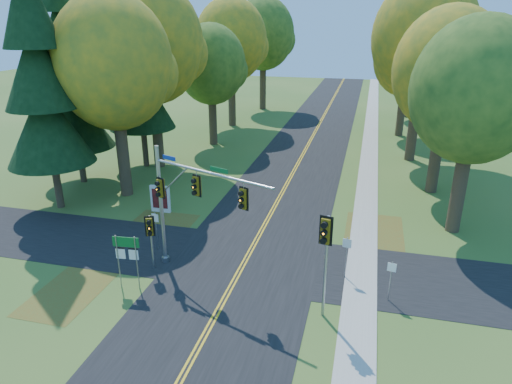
% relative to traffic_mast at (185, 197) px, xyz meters
% --- Properties ---
extents(ground, '(160.00, 160.00, 0.00)m').
position_rel_traffic_mast_xyz_m(ground, '(2.57, -0.12, -4.19)').
color(ground, '#335A20').
rests_on(ground, ground).
extents(road_main, '(8.00, 160.00, 0.02)m').
position_rel_traffic_mast_xyz_m(road_main, '(2.57, -0.12, -4.18)').
color(road_main, black).
rests_on(road_main, ground).
extents(road_cross, '(60.00, 6.00, 0.02)m').
position_rel_traffic_mast_xyz_m(road_cross, '(2.57, 1.88, -4.18)').
color(road_cross, black).
rests_on(road_cross, ground).
extents(centerline_left, '(0.10, 160.00, 0.01)m').
position_rel_traffic_mast_xyz_m(centerline_left, '(2.47, -0.12, -4.17)').
color(centerline_left, gold).
rests_on(centerline_left, road_main).
extents(centerline_right, '(0.10, 160.00, 0.01)m').
position_rel_traffic_mast_xyz_m(centerline_right, '(2.67, -0.12, -4.17)').
color(centerline_right, gold).
rests_on(centerline_right, road_main).
extents(sidewalk_east, '(1.60, 160.00, 0.06)m').
position_rel_traffic_mast_xyz_m(sidewalk_east, '(8.77, -0.12, -4.16)').
color(sidewalk_east, '#9E998E').
rests_on(sidewalk_east, ground).
extents(leaf_patch_w_near, '(4.00, 6.00, 0.00)m').
position_rel_traffic_mast_xyz_m(leaf_patch_w_near, '(-3.93, 3.88, -4.18)').
color(leaf_patch_w_near, brown).
rests_on(leaf_patch_w_near, ground).
extents(leaf_patch_e, '(3.50, 8.00, 0.00)m').
position_rel_traffic_mast_xyz_m(leaf_patch_e, '(9.37, 5.88, -4.18)').
color(leaf_patch_e, brown).
rests_on(leaf_patch_e, ground).
extents(leaf_patch_w_far, '(3.00, 5.00, 0.00)m').
position_rel_traffic_mast_xyz_m(leaf_patch_w_far, '(-4.93, -3.12, -4.18)').
color(leaf_patch_w_far, brown).
rests_on(leaf_patch_w_far, ground).
extents(tree_w_a, '(8.00, 8.00, 14.15)m').
position_rel_traffic_mast_xyz_m(tree_w_a, '(-8.56, 9.26, 5.29)').
color(tree_w_a, '#38281C').
rests_on(tree_w_a, ground).
extents(tree_e_a, '(7.20, 7.20, 12.73)m').
position_rel_traffic_mast_xyz_m(tree_e_a, '(14.13, 8.65, 4.34)').
color(tree_e_a, '#38281C').
rests_on(tree_e_a, ground).
extents(tree_w_b, '(8.60, 8.60, 15.38)m').
position_rel_traffic_mast_xyz_m(tree_w_b, '(-9.15, 16.17, 6.18)').
color(tree_w_b, '#38281C').
rests_on(tree_w_b, ground).
extents(tree_e_b, '(7.60, 7.60, 13.33)m').
position_rel_traffic_mast_xyz_m(tree_e_b, '(13.54, 15.46, 4.71)').
color(tree_e_b, '#38281C').
rests_on(tree_e_b, ground).
extents(tree_w_c, '(6.80, 6.80, 11.91)m').
position_rel_traffic_mast_xyz_m(tree_w_c, '(-6.97, 24.35, 3.75)').
color(tree_w_c, '#38281C').
rests_on(tree_w_c, ground).
extents(tree_e_c, '(8.80, 8.80, 15.79)m').
position_rel_traffic_mast_xyz_m(tree_e_c, '(12.45, 23.57, 6.47)').
color(tree_e_c, '#38281C').
rests_on(tree_e_c, ground).
extents(tree_w_d, '(8.20, 8.20, 14.56)m').
position_rel_traffic_mast_xyz_m(tree_w_d, '(-7.56, 33.06, 5.59)').
color(tree_w_d, '#38281C').
rests_on(tree_w_d, ground).
extents(tree_e_d, '(7.00, 7.00, 12.32)m').
position_rel_traffic_mast_xyz_m(tree_e_d, '(11.83, 32.75, 4.05)').
color(tree_e_d, '#38281C').
rests_on(tree_e_d, ground).
extents(tree_w_e, '(8.40, 8.40, 14.97)m').
position_rel_traffic_mast_xyz_m(tree_w_e, '(-6.36, 43.97, 5.88)').
color(tree_w_e, '#38281C').
rests_on(tree_w_e, ground).
extents(tree_e_e, '(7.80, 7.80, 13.74)m').
position_rel_traffic_mast_xyz_m(tree_e_e, '(13.04, 43.46, 5.00)').
color(tree_e_e, '#38281C').
rests_on(tree_e_e, ground).
extents(pine_a, '(5.60, 5.60, 19.48)m').
position_rel_traffic_mast_xyz_m(pine_a, '(-11.93, 5.88, 4.99)').
color(pine_a, '#38281C').
rests_on(pine_a, ground).
extents(pine_b, '(5.60, 5.60, 17.31)m').
position_rel_traffic_mast_xyz_m(pine_b, '(-13.43, 10.88, 3.97)').
color(pine_b, '#38281C').
rests_on(pine_b, ground).
extents(pine_c, '(5.60, 5.60, 20.56)m').
position_rel_traffic_mast_xyz_m(pine_c, '(-10.43, 15.88, 5.50)').
color(pine_c, '#38281C').
rests_on(pine_c, ground).
extents(traffic_mast, '(6.73, 2.82, 6.52)m').
position_rel_traffic_mast_xyz_m(traffic_mast, '(0.00, 0.00, 0.00)').
color(traffic_mast, '#9C9EA4').
rests_on(traffic_mast, ground).
extents(east_signal_pole, '(0.57, 0.67, 4.97)m').
position_rel_traffic_mast_xyz_m(east_signal_pole, '(7.15, -2.23, -0.42)').
color(east_signal_pole, '#92959A').
rests_on(east_signal_pole, ground).
extents(ped_signal_pole, '(0.47, 0.57, 3.12)m').
position_rel_traffic_mast_xyz_m(ped_signal_pole, '(-1.86, -0.31, -1.87)').
color(ped_signal_pole, '#96989E').
rests_on(ped_signal_pole, ground).
extents(route_sign_cluster, '(1.32, 0.18, 2.82)m').
position_rel_traffic_mast_xyz_m(route_sign_cluster, '(-2.23, -2.09, -2.20)').
color(route_sign_cluster, gray).
rests_on(route_sign_cluster, ground).
extents(info_kiosk, '(1.37, 0.24, 1.89)m').
position_rel_traffic_mast_xyz_m(info_kiosk, '(-4.75, 6.78, -3.25)').
color(info_kiosk, silver).
rests_on(info_kiosk, ground).
extents(reg_sign_e_north, '(0.43, 0.11, 2.28)m').
position_rel_traffic_mast_xyz_m(reg_sign_e_north, '(7.94, 1.39, -2.63)').
color(reg_sign_e_north, gray).
rests_on(reg_sign_e_north, ground).
extents(reg_sign_e_south, '(0.39, 0.12, 2.06)m').
position_rel_traffic_mast_xyz_m(reg_sign_e_south, '(10.06, -0.13, -2.78)').
color(reg_sign_e_south, gray).
rests_on(reg_sign_e_south, ground).
extents(reg_sign_w, '(0.43, 0.12, 2.27)m').
position_rel_traffic_mast_xyz_m(reg_sign_w, '(-2.67, 1.87, -2.64)').
color(reg_sign_w, gray).
rests_on(reg_sign_w, ground).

